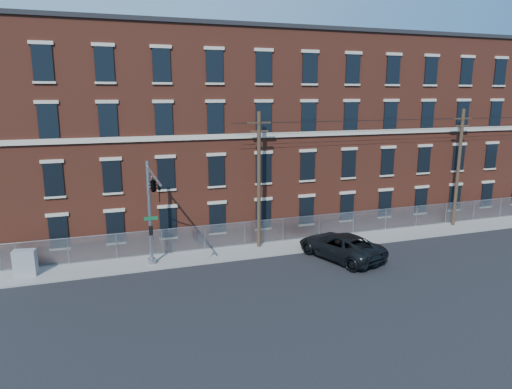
{
  "coord_description": "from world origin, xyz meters",
  "views": [
    {
      "loc": [
        -8.84,
        -25.47,
        11.28
      ],
      "look_at": [
        1.23,
        4.0,
        4.49
      ],
      "focal_mm": 32.27,
      "sensor_mm": 36.0,
      "label": 1
    }
  ],
  "objects": [
    {
      "name": "chain_link_fence",
      "position": [
        12.0,
        6.3,
        1.06
      ],
      "size": [
        59.06,
        0.06,
        1.85
      ],
      "color": "#A5A8AD",
      "rests_on": "ground"
    },
    {
      "name": "overhead_wires",
      "position": [
        20.0,
        5.6,
        9.12
      ],
      "size": [
        40.0,
        0.62,
        0.62
      ],
      "color": "black",
      "rests_on": "ground"
    },
    {
      "name": "ground",
      "position": [
        0.0,
        0.0,
        0.0
      ],
      "size": [
        140.0,
        140.0,
        0.0
      ],
      "primitive_type": "plane",
      "color": "black",
      "rests_on": "ground"
    },
    {
      "name": "pickup_truck",
      "position": [
        6.7,
        1.69,
        0.9
      ],
      "size": [
        4.88,
        7.1,
        1.8
      ],
      "primitive_type": "imported",
      "rotation": [
        0.0,
        0.0,
        3.46
      ],
      "color": "black",
      "rests_on": "ground"
    },
    {
      "name": "utility_pole_mid",
      "position": [
        20.0,
        5.6,
        5.34
      ],
      "size": [
        1.8,
        0.28,
        10.0
      ],
      "color": "#423121",
      "rests_on": "ground"
    },
    {
      "name": "utility_pole_near",
      "position": [
        2.0,
        5.6,
        5.34
      ],
      "size": [
        1.8,
        0.28,
        10.0
      ],
      "color": "#423121",
      "rests_on": "ground"
    },
    {
      "name": "mill_building",
      "position": [
        12.0,
        13.93,
        8.15
      ],
      "size": [
        55.3,
        14.32,
        16.3
      ],
      "color": "brown",
      "rests_on": "ground"
    },
    {
      "name": "traffic_signal_mast",
      "position": [
        -6.0,
        2.18,
        5.39
      ],
      "size": [
        0.9,
        6.75,
        7.0
      ],
      "color": "#9EA0A5",
      "rests_on": "ground"
    },
    {
      "name": "utility_cabinet",
      "position": [
        -13.75,
        5.01,
        0.96
      ],
      "size": [
        1.43,
        0.89,
        1.67
      ],
      "primitive_type": "cube",
      "rotation": [
        0.0,
        0.0,
        -0.17
      ],
      "color": "gray",
      "rests_on": "sidewalk"
    },
    {
      "name": "sidewalk",
      "position": [
        12.0,
        5.0,
        0.06
      ],
      "size": [
        65.0,
        3.0,
        0.12
      ],
      "primitive_type": "cube",
      "color": "gray",
      "rests_on": "ground"
    }
  ]
}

